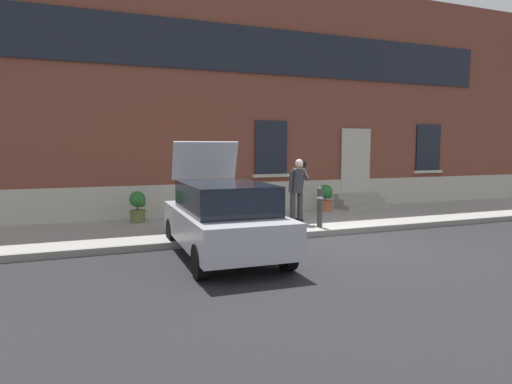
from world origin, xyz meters
TOP-DOWN VIEW (x-y plane):
  - ground_plane at (0.00, 0.00)m, footprint 80.00×80.00m
  - sidewalk at (0.00, 2.80)m, footprint 24.00×3.60m
  - curb_edge at (0.00, 0.94)m, footprint 24.00×0.12m
  - building_facade at (0.01, 5.29)m, footprint 24.00×1.52m
  - entrance_stoop at (3.34, 4.23)m, footprint 1.67×0.96m
  - hatchback_car_silver at (-2.95, -0.14)m, footprint 1.89×4.11m
  - bollard_near_person at (0.11, 1.35)m, footprint 0.15×0.15m
  - person_on_phone at (-0.16, 2.10)m, footprint 0.51×0.51m
  - planter_olive at (-4.14, 3.86)m, footprint 0.44×0.44m
  - planter_cream at (-2.18, 3.96)m, footprint 0.44×0.44m
  - planter_charcoal at (-0.22, 4.00)m, footprint 0.44×0.44m
  - planter_terracotta at (1.75, 3.83)m, footprint 0.44×0.44m

SIDE VIEW (x-z plane):
  - ground_plane at x=0.00m, z-range 0.00..0.00m
  - sidewalk at x=0.00m, z-range 0.00..0.15m
  - curb_edge at x=0.00m, z-range 0.00..0.15m
  - entrance_stoop at x=3.34m, z-range 0.10..0.58m
  - planter_olive at x=-4.14m, z-range 0.18..1.04m
  - planter_cream at x=-2.18m, z-range 0.18..1.04m
  - planter_charcoal at x=-0.22m, z-range 0.18..1.04m
  - planter_terracotta at x=1.75m, z-range 0.18..1.04m
  - bollard_near_person at x=0.11m, z-range 0.19..1.24m
  - hatchback_car_silver at x=-2.95m, z-range -0.37..1.97m
  - person_on_phone at x=-0.16m, z-range 0.28..2.02m
  - building_facade at x=0.01m, z-range -0.02..7.48m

